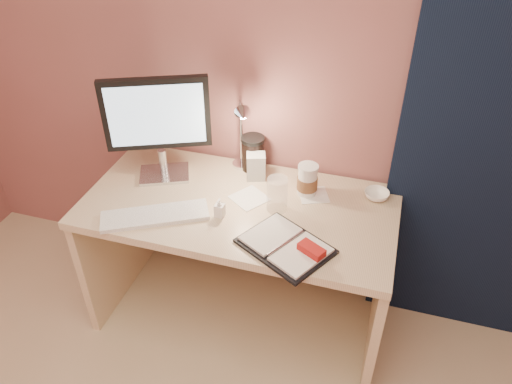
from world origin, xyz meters
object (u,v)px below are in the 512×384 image
(product_box, at_px, (256,166))
(desk, at_px, (245,232))
(clear_cup, at_px, (277,194))
(lotion_bottle, at_px, (220,208))
(dark_jar, at_px, (253,155))
(coffee_cup, at_px, (307,181))
(monitor, at_px, (157,120))
(desk_lamp, at_px, (227,129))
(bowl, at_px, (377,195))
(planner, at_px, (288,246))
(keyboard, at_px, (155,216))

(product_box, bearing_deg, desk, -113.94)
(clear_cup, xyz_separation_m, lotion_bottle, (-0.22, -0.12, -0.03))
(dark_jar, distance_m, product_box, 0.09)
(desk, bearing_deg, coffee_cup, 18.11)
(monitor, xyz_separation_m, desk_lamp, (0.29, 0.10, -0.05))
(coffee_cup, bearing_deg, bowl, 10.46)
(product_box, bearing_deg, bowl, -17.68)
(planner, bearing_deg, desk_lamp, 162.07)
(coffee_cup, height_order, lotion_bottle, coffee_cup)
(clear_cup, bearing_deg, dark_jar, 124.87)
(coffee_cup, relative_size, desk_lamp, 0.38)
(keyboard, relative_size, product_box, 3.49)
(coffee_cup, distance_m, bowl, 0.32)
(clear_cup, distance_m, product_box, 0.26)
(keyboard, distance_m, desk_lamp, 0.51)
(monitor, distance_m, coffee_cup, 0.73)
(desk, distance_m, clear_cup, 0.36)
(monitor, xyz_separation_m, lotion_bottle, (0.36, -0.21, -0.26))
(coffee_cup, relative_size, bowl, 1.36)
(bowl, distance_m, lotion_bottle, 0.72)
(bowl, relative_size, product_box, 0.85)
(monitor, height_order, desk_lamp, monitor)
(dark_jar, bearing_deg, keyboard, -120.76)
(dark_jar, xyz_separation_m, desk_lamp, (-0.10, -0.09, 0.17))
(desk, distance_m, desk_lamp, 0.51)
(keyboard, bearing_deg, lotion_bottle, -9.78)
(planner, bearing_deg, clear_cup, 143.58)
(lotion_bottle, height_order, dark_jar, dark_jar)
(planner, height_order, bowl, planner)
(monitor, relative_size, product_box, 3.85)
(desk, height_order, desk_lamp, desk_lamp)
(lotion_bottle, distance_m, dark_jar, 0.40)
(desk, distance_m, product_box, 0.33)
(desk, relative_size, coffee_cup, 9.20)
(coffee_cup, distance_m, dark_jar, 0.33)
(clear_cup, bearing_deg, planner, -65.64)
(desk, height_order, planner, planner)
(dark_jar, relative_size, desk_lamp, 0.39)
(lotion_bottle, relative_size, product_box, 0.68)
(clear_cup, distance_m, bowl, 0.47)
(clear_cup, relative_size, desk_lamp, 0.40)
(planner, height_order, lotion_bottle, lotion_bottle)
(coffee_cup, relative_size, lotion_bottle, 1.70)
(planner, height_order, desk_lamp, desk_lamp)
(keyboard, height_order, lotion_bottle, lotion_bottle)
(keyboard, height_order, clear_cup, clear_cup)
(bowl, height_order, desk_lamp, desk_lamp)
(monitor, height_order, clear_cup, monitor)
(desk, xyz_separation_m, dark_jar, (-0.02, 0.22, 0.30))
(dark_jar, height_order, desk_lamp, desk_lamp)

